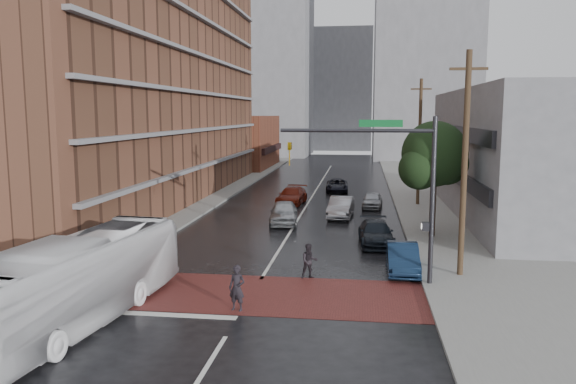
% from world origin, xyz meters
% --- Properties ---
extents(ground, '(160.00, 160.00, 0.00)m').
position_xyz_m(ground, '(0.00, 0.00, 0.00)').
color(ground, black).
rests_on(ground, ground).
extents(crosswalk, '(14.00, 5.00, 0.02)m').
position_xyz_m(crosswalk, '(0.00, 0.50, 0.01)').
color(crosswalk, maroon).
rests_on(crosswalk, ground).
extents(sidewalk_west, '(9.00, 90.00, 0.15)m').
position_xyz_m(sidewalk_west, '(-11.50, 25.00, 0.07)').
color(sidewalk_west, gray).
rests_on(sidewalk_west, ground).
extents(sidewalk_east, '(9.00, 90.00, 0.15)m').
position_xyz_m(sidewalk_east, '(11.50, 25.00, 0.07)').
color(sidewalk_east, gray).
rests_on(sidewalk_east, ground).
extents(apartment_block, '(10.00, 44.00, 28.00)m').
position_xyz_m(apartment_block, '(-14.00, 24.00, 14.00)').
color(apartment_block, brown).
rests_on(apartment_block, ground).
extents(storefront_west, '(8.00, 16.00, 7.00)m').
position_xyz_m(storefront_west, '(-12.00, 54.00, 3.50)').
color(storefront_west, brown).
rests_on(storefront_west, ground).
extents(building_east, '(11.00, 26.00, 9.00)m').
position_xyz_m(building_east, '(16.50, 20.00, 4.50)').
color(building_east, gray).
rests_on(building_east, ground).
extents(distant_tower_west, '(18.00, 16.00, 32.00)m').
position_xyz_m(distant_tower_west, '(-14.00, 78.00, 16.00)').
color(distant_tower_west, gray).
rests_on(distant_tower_west, ground).
extents(distant_tower_east, '(16.00, 14.00, 36.00)m').
position_xyz_m(distant_tower_east, '(14.00, 72.00, 18.00)').
color(distant_tower_east, gray).
rests_on(distant_tower_east, ground).
extents(distant_tower_center, '(12.00, 10.00, 24.00)m').
position_xyz_m(distant_tower_center, '(0.00, 95.00, 12.00)').
color(distant_tower_center, gray).
rests_on(distant_tower_center, ground).
extents(street_tree, '(4.20, 4.10, 6.90)m').
position_xyz_m(street_tree, '(8.52, 12.03, 4.73)').
color(street_tree, '#332319').
rests_on(street_tree, ground).
extents(signal_mast, '(6.50, 0.30, 7.20)m').
position_xyz_m(signal_mast, '(5.85, 2.50, 4.73)').
color(signal_mast, '#2D2D33').
rests_on(signal_mast, ground).
extents(utility_pole_near, '(1.60, 0.26, 10.00)m').
position_xyz_m(utility_pole_near, '(8.80, 4.00, 5.14)').
color(utility_pole_near, '#473321').
rests_on(utility_pole_near, ground).
extents(utility_pole_far, '(1.60, 0.26, 10.00)m').
position_xyz_m(utility_pole_far, '(8.80, 24.00, 5.14)').
color(utility_pole_far, '#473321').
rests_on(utility_pole_far, ground).
extents(transit_bus, '(3.68, 11.20, 3.06)m').
position_xyz_m(transit_bus, '(-5.40, -3.44, 1.53)').
color(transit_bus, white).
rests_on(transit_bus, ground).
extents(pedestrian_a, '(0.71, 0.55, 1.74)m').
position_xyz_m(pedestrian_a, '(-0.17, -1.50, 0.87)').
color(pedestrian_a, black).
rests_on(pedestrian_a, ground).
extents(pedestrian_b, '(0.91, 0.80, 1.57)m').
position_xyz_m(pedestrian_b, '(2.11, 3.00, 0.78)').
color(pedestrian_b, black).
rests_on(pedestrian_b, ground).
extents(car_travel_a, '(2.26, 4.66, 1.53)m').
position_xyz_m(car_travel_a, '(-0.77, 15.24, 0.77)').
color(car_travel_a, '#9CA0A4').
rests_on(car_travel_a, ground).
extents(car_travel_b, '(1.88, 4.56, 1.47)m').
position_xyz_m(car_travel_b, '(2.92, 18.01, 0.73)').
color(car_travel_b, '#9D9DA4').
rests_on(car_travel_b, ground).
extents(car_travel_c, '(2.34, 4.90, 1.38)m').
position_xyz_m(car_travel_c, '(-1.26, 23.44, 0.69)').
color(car_travel_c, maroon).
rests_on(car_travel_c, ground).
extents(suv_travel, '(2.16, 4.41, 1.20)m').
position_xyz_m(suv_travel, '(2.05, 31.23, 0.60)').
color(suv_travel, black).
rests_on(suv_travel, ground).
extents(car_parked_near, '(1.42, 4.05, 1.33)m').
position_xyz_m(car_parked_near, '(6.30, 4.58, 0.67)').
color(car_parked_near, '#12243F').
rests_on(car_parked_near, ground).
extents(car_parked_mid, '(2.12, 4.62, 1.31)m').
position_xyz_m(car_parked_mid, '(5.20, 10.00, 0.66)').
color(car_parked_mid, black).
rests_on(car_parked_mid, ground).
extents(car_parked_far, '(1.74, 3.80, 1.26)m').
position_xyz_m(car_parked_far, '(5.20, 22.47, 0.63)').
color(car_parked_far, '#989A9F').
rests_on(car_parked_far, ground).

